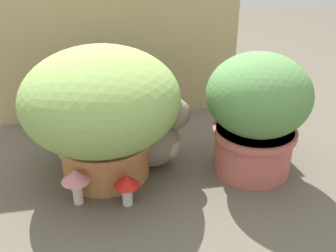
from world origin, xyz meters
TOP-DOWN VIEW (x-y plane):
  - ground_plane at (0.00, 0.00)m, footprint 6.00×6.00m
  - cardboard_backdrop at (0.00, 0.59)m, footprint 1.11×0.03m
  - grass_planter at (-0.10, 0.10)m, footprint 0.54×0.54m
  - leafy_planter at (0.43, 0.02)m, footprint 0.36×0.36m
  - cat at (0.07, 0.12)m, footprint 0.36×0.27m
  - mushroom_ornament_red at (-0.04, -0.10)m, footprint 0.08×0.08m
  - mushroom_ornament_pink at (-0.20, -0.06)m, footprint 0.09×0.09m

SIDE VIEW (x-z plane):
  - ground_plane at x=0.00m, z-range 0.00..0.00m
  - mushroom_ornament_red at x=-0.04m, z-range 0.02..0.13m
  - mushroom_ornament_pink at x=-0.20m, z-range 0.03..0.16m
  - cat at x=0.07m, z-range -0.04..0.28m
  - leafy_planter at x=0.43m, z-range 0.02..0.46m
  - grass_planter at x=-0.10m, z-range 0.03..0.50m
  - cardboard_backdrop at x=0.00m, z-range 0.00..0.79m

